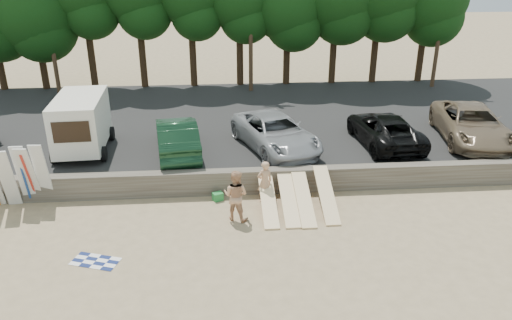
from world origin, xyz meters
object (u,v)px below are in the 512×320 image
(car_2, at_px, (275,133))
(car_3, at_px, (384,129))
(cooler, at_px, (218,196))
(car_4, at_px, (471,124))
(beachgoer_a, at_px, (265,182))
(car_1, at_px, (177,137))
(beachgoer_b, at_px, (236,195))
(box_trailer, at_px, (81,121))

(car_2, distance_m, car_3, 5.13)
(car_2, bearing_deg, cooler, -146.32)
(car_4, xyz_separation_m, beachgoer_a, (-10.21, -4.06, -0.67))
(beachgoer_a, bearing_deg, cooler, -25.27)
(car_1, height_order, beachgoer_b, car_1)
(car_4, height_order, cooler, car_4)
(car_4, relative_size, beachgoer_a, 3.47)
(box_trailer, distance_m, cooler, 7.39)
(car_1, distance_m, car_2, 4.42)
(car_4, xyz_separation_m, cooler, (-12.04, -3.82, -1.36))
(car_2, height_order, cooler, car_2)
(car_3, relative_size, car_4, 0.88)
(beachgoer_b, bearing_deg, car_1, -38.09)
(car_2, bearing_deg, box_trailer, 158.31)
(car_1, xyz_separation_m, beachgoer_b, (2.38, -4.78, -0.54))
(car_1, xyz_separation_m, car_3, (9.54, 0.46, -0.09))
(car_1, xyz_separation_m, car_2, (4.41, 0.26, -0.04))
(box_trailer, relative_size, beachgoer_b, 2.10)
(box_trailer, distance_m, beachgoer_b, 8.64)
(beachgoer_a, distance_m, cooler, 1.97)
(cooler, bearing_deg, car_4, -5.61)
(car_2, bearing_deg, beachgoer_b, -130.90)
(car_2, xyz_separation_m, car_3, (5.13, 0.21, -0.05))
(car_1, distance_m, cooler, 3.93)
(box_trailer, bearing_deg, car_4, -3.32)
(beachgoer_a, bearing_deg, beachgoer_b, 29.58)
(car_2, height_order, beachgoer_b, car_2)
(beachgoer_a, xyz_separation_m, beachgoer_b, (-1.18, -1.28, 0.12))
(car_2, xyz_separation_m, cooler, (-2.69, -3.51, -1.31))
(car_3, xyz_separation_m, car_4, (4.23, 0.10, 0.10))
(car_1, relative_size, cooler, 12.93)
(car_3, bearing_deg, beachgoer_b, 32.52)
(car_1, bearing_deg, box_trailer, -16.91)
(beachgoer_a, height_order, beachgoer_b, beachgoer_b)
(beachgoer_b, bearing_deg, car_2, -86.55)
(car_1, xyz_separation_m, cooler, (1.73, -3.26, -1.35))
(beachgoer_a, relative_size, beachgoer_b, 0.88)
(car_1, relative_size, car_2, 0.89)
(box_trailer, distance_m, beachgoer_a, 8.92)
(car_3, relative_size, beachgoer_a, 3.04)
(car_4, distance_m, beachgoer_a, 11.00)
(box_trailer, height_order, car_1, box_trailer)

